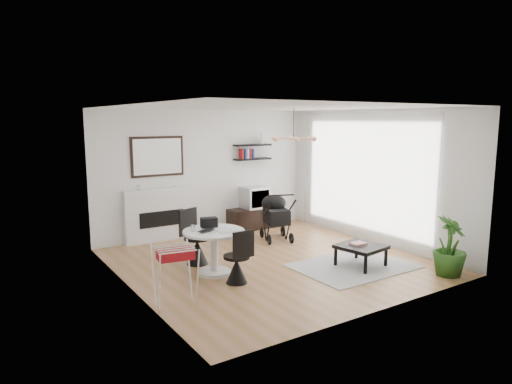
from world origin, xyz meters
TOP-DOWN VIEW (x-y plane):
  - floor at (0.00, 0.00)m, footprint 5.00×5.00m
  - ceiling at (0.00, 0.00)m, footprint 5.00×5.00m
  - wall_back at (0.00, 2.50)m, footprint 5.00×0.00m
  - wall_left at (-2.50, 0.00)m, footprint 0.00×5.00m
  - wall_right at (2.50, 0.00)m, footprint 0.00×5.00m
  - sheer_curtain at (2.40, 0.20)m, footprint 0.04×3.60m
  - fireplace at (-1.10, 2.42)m, footprint 1.50×0.17m
  - shelf_lower at (1.13, 2.37)m, footprint 0.90×0.25m
  - shelf_upper at (1.13, 2.37)m, footprint 0.90×0.25m
  - pendant_lamp at (0.70, 0.30)m, footprint 0.90×0.90m
  - tv_console at (1.13, 2.26)m, footprint 1.29×0.45m
  - crt_tv at (1.12, 2.26)m, footprint 0.56×0.49m
  - dining_table at (-1.15, -0.03)m, footprint 1.00×1.00m
  - laptop at (-1.26, -0.07)m, footprint 0.38×0.31m
  - black_bag at (-1.11, 0.22)m, footprint 0.30×0.22m
  - newspaper at (-0.99, -0.17)m, footprint 0.32×0.27m
  - drinking_glass at (-1.46, 0.11)m, footprint 0.07×0.07m
  - chair_far at (-1.16, 0.61)m, footprint 0.50×0.52m
  - chair_near at (-1.05, -0.60)m, footprint 0.41×0.42m
  - drying_rack at (-2.18, -0.86)m, footprint 0.62×0.59m
  - stroller at (0.95, 1.20)m, footprint 0.77×0.95m
  - rug at (1.03, -0.99)m, footprint 1.98×1.43m
  - coffee_table at (1.14, -1.05)m, footprint 0.81×0.81m
  - magazines at (1.12, -1.01)m, footprint 0.25×0.20m
  - potted_plant at (2.00, -2.14)m, footprint 0.70×0.70m

SIDE VIEW (x-z plane):
  - floor at x=0.00m, z-range 0.00..0.00m
  - rug at x=1.03m, z-range 0.00..0.01m
  - tv_console at x=1.13m, z-range 0.00..0.48m
  - chair_near at x=-1.05m, z-range -0.16..0.70m
  - chair_far at x=-1.16m, z-range -0.18..0.78m
  - coffee_table at x=1.14m, z-range 0.15..0.52m
  - magazines at x=1.12m, z-range 0.38..0.41m
  - drying_rack at x=-2.18m, z-range 0.02..0.84m
  - stroller at x=0.95m, z-range -0.07..0.98m
  - dining_table at x=-1.15m, z-range 0.12..0.85m
  - potted_plant at x=2.00m, z-range 0.00..0.97m
  - fireplace at x=-1.10m, z-range -0.39..1.77m
  - crt_tv at x=1.12m, z-range 0.48..0.97m
  - newspaper at x=-0.99m, z-range 0.73..0.74m
  - laptop at x=-1.26m, z-range 0.73..0.76m
  - drinking_glass at x=-1.46m, z-range 0.73..0.84m
  - black_bag at x=-1.11m, z-range 0.73..0.89m
  - wall_back at x=0.00m, z-range -1.15..3.85m
  - wall_left at x=-2.50m, z-range -1.15..3.85m
  - wall_right at x=2.50m, z-range -1.15..3.85m
  - sheer_curtain at x=2.40m, z-range 0.05..2.65m
  - shelf_lower at x=1.13m, z-range 1.58..1.62m
  - shelf_upper at x=1.13m, z-range 1.90..1.94m
  - pendant_lamp at x=0.70m, z-range 2.10..2.20m
  - ceiling at x=0.00m, z-range 2.70..2.70m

